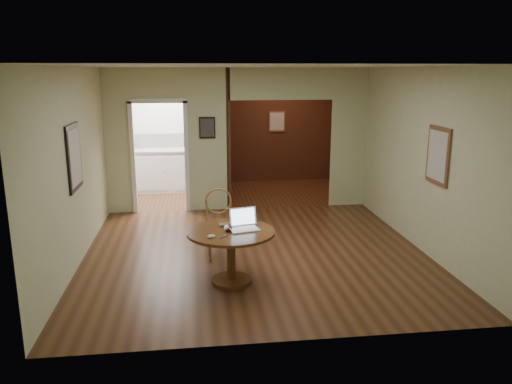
{
  "coord_description": "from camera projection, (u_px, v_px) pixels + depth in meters",
  "views": [
    {
      "loc": [
        -0.88,
        -6.92,
        2.64
      ],
      "look_at": [
        -0.02,
        -0.2,
        0.99
      ],
      "focal_mm": 35.0,
      "sensor_mm": 36.0,
      "label": 1
    }
  ],
  "objects": [
    {
      "name": "floor",
      "position": [
        256.0,
        253.0,
        7.41
      ],
      "size": [
        5.0,
        5.0,
        0.0
      ],
      "primitive_type": "plane",
      "color": "#402312",
      "rests_on": "ground"
    },
    {
      "name": "open_laptop",
      "position": [
        244.0,
        223.0,
        6.31
      ],
      "size": [
        0.4,
        0.38,
        0.25
      ],
      "rotation": [
        0.0,
        0.0,
        0.23
      ],
      "color": "white",
      "rests_on": "dining_table"
    },
    {
      "name": "mouse",
      "position": [
        211.0,
        236.0,
        5.96
      ],
      "size": [
        0.11,
        0.08,
        0.04
      ],
      "primitive_type": "ellipsoid",
      "rotation": [
        0.0,
        0.0,
        0.28
      ],
      "color": "white",
      "rests_on": "dining_table"
    },
    {
      "name": "pen",
      "position": [
        224.0,
        237.0,
        5.98
      ],
      "size": [
        0.1,
        0.11,
        0.01
      ],
      "primitive_type": "cylinder",
      "rotation": [
        0.0,
        1.57,
        0.81
      ],
      "color": "navy",
      "rests_on": "dining_table"
    },
    {
      "name": "grocery_bag",
      "position": [
        206.0,
        141.0,
        11.12
      ],
      "size": [
        0.41,
        0.38,
        0.34
      ],
      "primitive_type": "ellipsoid",
      "rotation": [
        0.0,
        0.0,
        -0.33
      ],
      "color": "#C2B68E",
      "rests_on": "kitchen_cabinet"
    },
    {
      "name": "dining_table",
      "position": [
        231.0,
        244.0,
        6.28
      ],
      "size": [
        1.11,
        1.11,
        0.69
      ],
      "rotation": [
        0.0,
        0.0,
        -0.14
      ],
      "color": "#5B3516",
      "rests_on": "ground"
    },
    {
      "name": "room_shell",
      "position": [
        213.0,
        140.0,
        10.03
      ],
      "size": [
        5.2,
        7.5,
        5.0
      ],
      "color": "silver",
      "rests_on": "ground"
    },
    {
      "name": "wine_glass",
      "position": [
        228.0,
        228.0,
        6.18
      ],
      "size": [
        0.1,
        0.1,
        0.11
      ],
      "primitive_type": null,
      "color": "white",
      "rests_on": "dining_table"
    },
    {
      "name": "closed_laptop",
      "position": [
        232.0,
        225.0,
        6.41
      ],
      "size": [
        0.33,
        0.21,
        0.03
      ],
      "primitive_type": "imported",
      "rotation": [
        0.0,
        0.0,
        0.01
      ],
      "color": "#AAAAAE",
      "rests_on": "dining_table"
    },
    {
      "name": "kitchen_cabinet",
      "position": [
        172.0,
        170.0,
        11.18
      ],
      "size": [
        2.06,
        0.6,
        0.94
      ],
      "color": "white",
      "rests_on": "ground"
    },
    {
      "name": "chair",
      "position": [
        219.0,
        220.0,
        7.18
      ],
      "size": [
        0.43,
        0.43,
        1.0
      ],
      "rotation": [
        0.0,
        0.0,
        0.03
      ],
      "color": "#B07A3E",
      "rests_on": "ground"
    }
  ]
}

